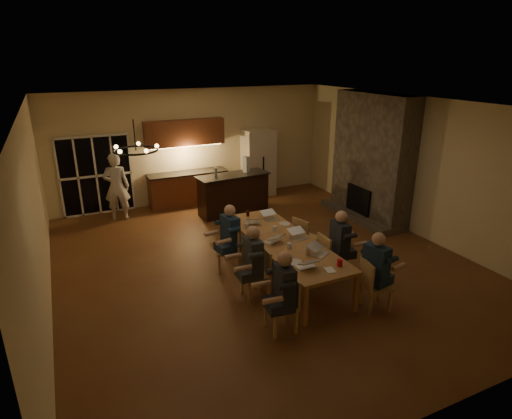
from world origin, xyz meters
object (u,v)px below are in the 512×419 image
object	(u,v)px
chair_right_far	(306,237)
person_left_mid	(253,264)
redcup_near	(340,263)
chair_right_near	(376,284)
standing_person	(117,187)
chair_left_mid	(255,274)
laptop_d	(299,233)
person_left_far	(230,238)
laptop_e	(252,218)
laptop_b	(321,248)
person_right_mid	(339,245)
bar_bottle	(216,172)
can_silver	(308,253)
can_cola	(248,213)
plate_far	(285,224)
refrigerator	(258,163)
bar_island	(233,194)
chandelier	(136,150)
mug_front	(289,246)
bar_blender	(246,164)
plate_near	(313,247)
mug_back	(246,226)
can_right	(296,229)
mug_mid	(275,228)
redcup_mid	(257,233)
person_left_near	(284,294)
laptop_c	(272,236)
dining_table	(283,258)
plate_left	(294,262)
laptop_a	(305,260)
chair_left_near	(281,305)
laptop_f	(271,215)
chair_left_far	(228,250)
person_right_near	(375,271)

from	to	relation	value
chair_right_far	person_left_mid	bearing A→B (deg)	104.65
person_left_mid	redcup_near	bearing A→B (deg)	58.97
chair_right_near	standing_person	distance (m)	7.00
chair_left_mid	laptop_d	xyz separation A→B (m)	(1.12, 0.42, 0.42)
person_left_far	laptop_e	distance (m)	0.82
laptop_b	laptop_d	size ratio (longest dim) A/B	1.00
person_right_mid	redcup_near	size ratio (longest dim) A/B	11.50
bar_bottle	can_silver	bearing A→B (deg)	-88.93
person_left_mid	chair_left_mid	bearing A→B (deg)	131.23
can_cola	plate_far	bearing A→B (deg)	-56.74
refrigerator	chair_right_far	world-z (taller)	refrigerator
bar_island	chandelier	xyz separation A→B (m)	(-3.07, -3.85, 2.21)
redcup_near	plate_far	world-z (taller)	redcup_near
mug_front	bar_blender	size ratio (longest dim) A/B	0.24
person_right_mid	can_cola	distance (m)	2.24
plate_near	bar_blender	xyz separation A→B (m)	(0.56, 4.27, 0.53)
chair_right_far	mug_back	distance (m)	1.33
chair_right_far	can_right	bearing A→B (deg)	106.85
laptop_b	redcup_near	distance (m)	0.52
mug_mid	redcup_mid	size ratio (longest dim) A/B	0.83
can_silver	plate_far	distance (m)	1.51
person_right_mid	laptop_d	size ratio (longest dim) A/B	4.31
mug_front	person_left_mid	bearing A→B (deg)	-168.23
chair_right_far	person_left_near	world-z (taller)	person_left_near
can_cola	can_right	distance (m)	1.31
chair_left_mid	mug_back	distance (m)	1.44
laptop_c	redcup_mid	world-z (taller)	laptop_c
mug_mid	person_left_far	bearing A→B (deg)	170.17
chair_right_near	laptop_e	world-z (taller)	laptop_e
dining_table	plate_left	size ratio (longest dim) A/B	12.87
mug_back	laptop_a	bearing A→B (deg)	-84.12
bar_island	laptop_b	xyz separation A→B (m)	(-0.17, -4.47, 0.32)
chair_left_near	laptop_f	world-z (taller)	laptop_f
standing_person	mug_mid	xyz separation A→B (m)	(2.47, -4.03, -0.08)
chair_right_far	mug_mid	bearing A→B (deg)	77.13
laptop_c	plate_left	world-z (taller)	laptop_c
chair_left_near	laptop_c	distance (m)	1.74
chair_left_mid	standing_person	world-z (taller)	standing_person
can_cola	chair_right_near	bearing A→B (deg)	-73.00
chair_right_near	can_silver	bearing A→B (deg)	52.84
chair_right_near	laptop_b	distance (m)	1.10
bar_island	laptop_c	xyz separation A→B (m)	(-0.70, -3.62, 0.32)
chair_left_mid	chair_left_far	size ratio (longest dim) A/B	1.00
chair_right_far	redcup_near	bearing A→B (deg)	147.54
person_right_near	person_right_mid	world-z (taller)	same
mug_mid	can_right	bearing A→B (deg)	-31.48
bar_bottle	laptop_a	bearing A→B (deg)	-92.08
person_left_near	redcup_near	distance (m)	1.25
laptop_d	laptop_e	bearing A→B (deg)	107.74
can_silver	chair_left_near	bearing A→B (deg)	-140.67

